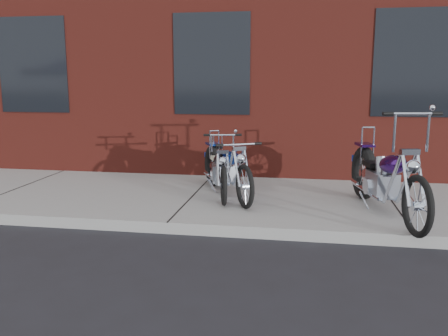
# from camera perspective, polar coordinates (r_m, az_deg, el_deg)

# --- Properties ---
(ground) EXTENTS (120.00, 120.00, 0.00)m
(ground) POSITION_cam_1_polar(r_m,az_deg,el_deg) (6.12, -6.84, -7.89)
(ground) COLOR #232229
(ground) RESTS_ON ground
(sidewalk) EXTENTS (22.00, 3.00, 0.15)m
(sidewalk) POSITION_cam_1_polar(r_m,az_deg,el_deg) (7.49, -3.63, -3.77)
(sidewalk) COLOR #949494
(sidewalk) RESTS_ON ground
(building_brick) EXTENTS (22.00, 10.00, 8.00)m
(building_brick) POSITION_cam_1_polar(r_m,az_deg,el_deg) (13.81, 2.68, 19.24)
(building_brick) COLOR maroon
(building_brick) RESTS_ON ground
(chopper_purple) EXTENTS (0.80, 2.48, 1.41)m
(chopper_purple) POSITION_cam_1_polar(r_m,az_deg,el_deg) (6.66, 18.82, -1.46)
(chopper_purple) COLOR black
(chopper_purple) RESTS_ON sidewalk
(chopper_blue) EXTENTS (1.11, 1.97, 0.95)m
(chopper_blue) POSITION_cam_1_polar(r_m,az_deg,el_deg) (7.35, 0.28, -0.29)
(chopper_blue) COLOR black
(chopper_blue) RESTS_ON sidewalk
(chopper_third) EXTENTS (0.65, 1.95, 1.01)m
(chopper_third) POSITION_cam_1_polar(r_m,az_deg,el_deg) (7.49, -0.45, -0.35)
(chopper_third) COLOR black
(chopper_third) RESTS_ON sidewalk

